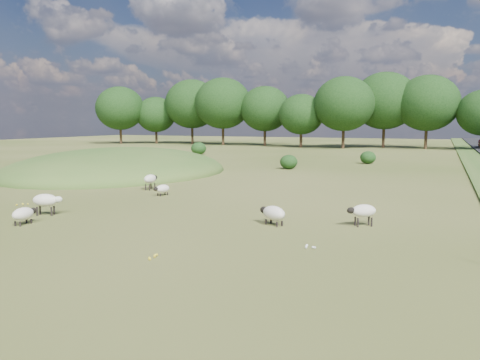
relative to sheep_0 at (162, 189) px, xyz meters
name	(u,v)px	position (x,y,z in m)	size (l,w,h in m)	color
ground	(292,169)	(2.34, 16.74, -0.38)	(160.00, 160.00, 0.00)	#374A17
mound	(119,172)	(-9.66, 8.74, -0.38)	(16.00, 20.00, 4.00)	#33561E
treeline	(354,105)	(1.28, 52.18, 6.18)	(96.28, 14.66, 11.70)	black
shrubs	(255,153)	(-4.30, 24.96, 0.31)	(22.72, 14.18, 1.54)	black
sheep_0	(162,189)	(0.00, 0.00, 0.00)	(0.71, 1.10, 0.61)	beige
sheep_1	(363,211)	(11.31, -3.37, 0.22)	(1.19, 0.98, 0.86)	beige
sheep_2	(150,179)	(-1.90, 1.69, 0.26)	(0.62, 1.28, 0.92)	beige
sheep_3	(46,200)	(-1.65, -6.62, 0.27)	(1.35, 0.91, 0.94)	beige
sheep_4	(24,214)	(-1.04, -8.37, 0.05)	(0.58, 1.21, 0.69)	beige
sheep_5	(273,213)	(8.05, -4.56, 0.10)	(1.36, 1.03, 0.77)	beige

